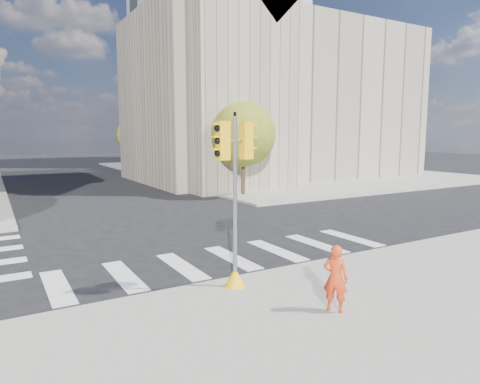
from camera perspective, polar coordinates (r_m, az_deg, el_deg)
name	(u,v)px	position (r m, az deg, el deg)	size (l,w,h in m)	color
ground	(208,244)	(16.13, -4.28, -6.97)	(160.00, 160.00, 0.00)	black
sidewalk_far_right	(266,170)	(48.36, 3.45, 2.96)	(28.00, 40.00, 0.15)	gray
civic_building	(268,99)	(40.15, 3.78, 12.25)	(26.00, 16.00, 19.39)	gray
office_tower	(216,57)	(63.95, -3.25, 17.55)	(20.00, 18.00, 30.00)	#9EA0A3
tree_re_near	(243,135)	(27.98, 0.45, 7.66)	(4.20, 4.20, 6.16)	#382616
tree_re_mid	(174,131)	(38.78, -8.77, 8.04)	(4.60, 4.60, 6.66)	#382616
tree_re_far	(135,136)	(50.12, -13.87, 7.26)	(4.00, 4.00, 5.88)	#382616
lamp_near	(221,127)	(31.72, -2.51, 8.61)	(0.35, 0.18, 8.11)	black
lamp_far	(157,129)	(44.57, -11.05, 8.22)	(0.35, 0.18, 8.11)	black
traffic_signal	(235,215)	(10.91, -0.67, -3.05)	(1.08, 0.56, 4.49)	#FDB30D
photographer	(335,278)	(9.91, 12.61, -11.15)	(0.56, 0.37, 1.53)	red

